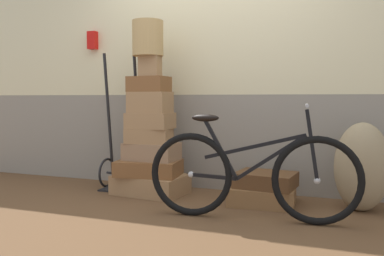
{
  "coord_description": "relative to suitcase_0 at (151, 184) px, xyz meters",
  "views": [
    {
      "loc": [
        1.3,
        -3.35,
        0.96
      ],
      "look_at": [
        -0.02,
        0.23,
        0.68
      ],
      "focal_mm": 38.48,
      "sensor_mm": 36.0,
      "label": 1
    }
  ],
  "objects": [
    {
      "name": "bicycle",
      "position": [
        1.14,
        -0.54,
        0.27
      ],
      "size": [
        1.66,
        0.46,
        0.92
      ],
      "color": "black",
      "rests_on": "ground"
    },
    {
      "name": "suitcase_2",
      "position": [
        0.01,
        0.01,
        0.33
      ],
      "size": [
        0.52,
        0.35,
        0.17
      ],
      "primitive_type": "cube",
      "rotation": [
        0.0,
        0.0,
        -0.02
      ],
      "color": "#937051",
      "rests_on": "suitcase_1"
    },
    {
      "name": "suitcase_5",
      "position": [
        -0.0,
        0.01,
        0.82
      ],
      "size": [
        0.4,
        0.28,
        0.21
      ],
      "primitive_type": "cube",
      "rotation": [
        0.0,
        0.0,
        -0.03
      ],
      "color": "#9E754C",
      "rests_on": "suitcase_4"
    },
    {
      "name": "suitcase_8",
      "position": [
        1.13,
        -0.0,
        -0.02
      ],
      "size": [
        0.6,
        0.52,
        0.16
      ],
      "primitive_type": "cube",
      "rotation": [
        0.0,
        0.0,
        0.06
      ],
      "color": "olive",
      "rests_on": "ground"
    },
    {
      "name": "suitcase_9",
      "position": [
        1.16,
        -0.03,
        0.13
      ],
      "size": [
        0.55,
        0.45,
        0.13
      ],
      "primitive_type": "cube",
      "rotation": [
        0.0,
        0.0,
        -0.12
      ],
      "color": "brown",
      "rests_on": "suitcase_8"
    },
    {
      "name": "luggage_trolley",
      "position": [
        -0.37,
        0.1,
        0.22
      ],
      "size": [
        0.43,
        0.38,
        1.43
      ],
      "color": "black",
      "rests_on": "ground"
    },
    {
      "name": "suitcase_3",
      "position": [
        -0.01,
        -0.01,
        0.49
      ],
      "size": [
        0.46,
        0.31,
        0.14
      ],
      "primitive_type": "cube",
      "rotation": [
        0.0,
        0.0,
        0.11
      ],
      "color": "#9E754C",
      "rests_on": "suitcase_2"
    },
    {
      "name": "ground",
      "position": [
        0.51,
        -0.33,
        -0.12
      ],
      "size": [
        9.22,
        5.2,
        0.06
      ],
      "primitive_type": "cube",
      "color": "brown"
    },
    {
      "name": "suitcase_4",
      "position": [
        -0.0,
        0.01,
        0.64
      ],
      "size": [
        0.44,
        0.31,
        0.16
      ],
      "primitive_type": "cube",
      "rotation": [
        0.0,
        0.0,
        -0.0
      ],
      "color": "#9E754C",
      "rests_on": "suitcase_3"
    },
    {
      "name": "station_building",
      "position": [
        0.52,
        0.51,
        1.42
      ],
      "size": [
        7.22,
        0.74,
        3.05
      ],
      "color": "gray",
      "rests_on": "ground"
    },
    {
      "name": "suitcase_0",
      "position": [
        0.0,
        0.0,
        0.0
      ],
      "size": [
        0.74,
        0.55,
        0.19
      ],
      "primitive_type": "cube",
      "rotation": [
        0.0,
        0.0,
        -0.11
      ],
      "color": "#9E754C",
      "rests_on": "ground"
    },
    {
      "name": "suitcase_1",
      "position": [
        -0.01,
        -0.02,
        0.17
      ],
      "size": [
        0.65,
        0.49,
        0.15
      ],
      "primitive_type": "cube",
      "rotation": [
        0.0,
        0.0,
        0.11
      ],
      "color": "brown",
      "rests_on": "suitcase_0"
    },
    {
      "name": "suitcase_7",
      "position": [
        0.01,
        -0.02,
        1.18
      ],
      "size": [
        0.21,
        0.15,
        0.2
      ],
      "primitive_type": "cube",
      "rotation": [
        0.0,
        0.0,
        0.04
      ],
      "color": "#9E754C",
      "rests_on": "suitcase_6"
    },
    {
      "name": "suitcase_6",
      "position": [
        -0.02,
        0.02,
        1.0
      ],
      "size": [
        0.4,
        0.28,
        0.15
      ],
      "primitive_type": "cube",
      "rotation": [
        0.0,
        0.0,
        -0.05
      ],
      "color": "brown",
      "rests_on": "suitcase_5"
    },
    {
      "name": "burlap_sack",
      "position": [
        1.96,
        0.05,
        0.28
      ],
      "size": [
        0.45,
        0.38,
        0.76
      ],
      "primitive_type": "ellipsoid",
      "color": "#9E8966",
      "rests_on": "ground"
    },
    {
      "name": "wicker_basket",
      "position": [
        -0.02,
        -0.01,
        1.45
      ],
      "size": [
        0.3,
        0.3,
        0.34
      ],
      "primitive_type": "cylinder",
      "color": "tan",
      "rests_on": "suitcase_7"
    }
  ]
}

